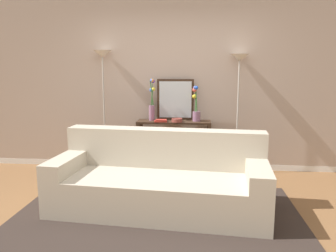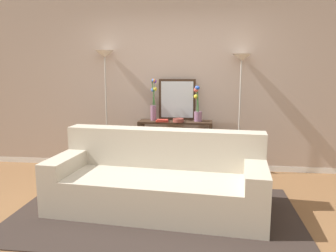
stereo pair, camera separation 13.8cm
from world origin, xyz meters
name	(u,v)px [view 2 (the right image)]	position (x,y,z in m)	size (l,w,h in m)	color
ground_plane	(156,219)	(0.00, 0.00, -0.01)	(16.00, 16.00, 0.02)	brown
back_wall	(175,85)	(0.00, 1.95, 1.34)	(12.00, 0.15, 2.69)	white
area_rug	(156,213)	(-0.02, 0.12, 0.01)	(3.13, 1.85, 0.01)	#332823
couch	(158,182)	(-0.01, 0.29, 0.31)	(2.47, 1.17, 0.88)	#BCB29E
console_table	(175,138)	(0.04, 1.65, 0.55)	(1.12, 0.33, 0.81)	#382619
floor_lamp_left	(105,77)	(-1.06, 1.72, 1.47)	(0.28, 0.28, 1.87)	#B7B2A8
floor_lamp_right	(241,81)	(1.01, 1.72, 1.42)	(0.28, 0.28, 1.81)	#B7B2A8
wall_mirror	(177,100)	(0.06, 1.79, 1.13)	(0.57, 0.02, 0.63)	#382619
vase_tall_flowers	(154,103)	(-0.29, 1.67, 1.08)	(0.10, 0.12, 0.64)	gray
vase_short_flowers	(198,108)	(0.38, 1.65, 1.02)	(0.13, 0.12, 0.54)	gray
fruit_bowl	(178,120)	(0.10, 1.55, 0.84)	(0.16, 0.16, 0.05)	brown
book_stack	(162,121)	(-0.14, 1.54, 0.83)	(0.20, 0.14, 0.04)	#BC3328
book_row_under_console	(161,168)	(-0.18, 1.65, 0.06)	(0.46, 0.17, 0.13)	#B77F33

